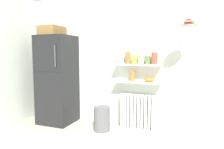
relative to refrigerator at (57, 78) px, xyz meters
The scene contains 15 objects.
back_wall 1.55m from the refrigerator, 14.21° to the left, with size 7.04×0.10×2.60m, color silver.
refrigerator is the anchor object (origin of this frame).
radiator 1.76m from the refrigerator, ahead, with size 0.65×0.12×0.66m.
wall_shelf_lower 1.65m from the refrigerator, ahead, with size 0.88×0.22×0.03m, color white.
wall_shelf_upper 1.67m from the refrigerator, ahead, with size 0.88×0.22×0.03m, color white.
storage_jar_0 1.40m from the refrigerator, ahead, with size 0.09×0.09×0.22m.
storage_jar_1 1.52m from the refrigerator, ahead, with size 0.10×0.10×0.24m.
storage_jar_2 1.63m from the refrigerator, ahead, with size 0.10×0.10×0.17m.
storage_jar_3 1.76m from the refrigerator, ahead, with size 0.11×0.11×0.20m.
storage_jar_4 1.87m from the refrigerator, ahead, with size 0.10×0.10×0.16m.
storage_jar_5 2.00m from the refrigerator, ahead, with size 0.11×0.11×0.23m.
vase 1.55m from the refrigerator, ahead, with size 0.10×0.10×0.19m, color #CC7033.
shelf_bowl 1.87m from the refrigerator, ahead, with size 0.18×0.18×0.08m, color orange.
trash_bin 1.28m from the refrigerator, ahead, with size 0.30×0.30×0.45m, color slate.
hanging_fruit_basket 2.68m from the refrigerator, ahead, with size 0.32×0.32×0.10m.
Camera 1 is at (1.08, -1.78, 1.42)m, focal length 32.63 mm.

